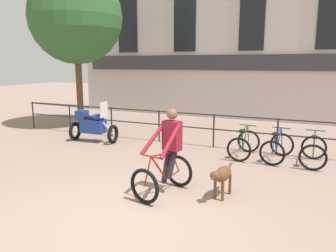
{
  "coord_description": "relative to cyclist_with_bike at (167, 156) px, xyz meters",
  "views": [
    {
      "loc": [
        2.79,
        -4.38,
        2.59
      ],
      "look_at": [
        -0.49,
        2.86,
        1.05
      ],
      "focal_mm": 35.0,
      "sensor_mm": 36.0,
      "label": 1
    }
  ],
  "objects": [
    {
      "name": "parked_bicycle_mid_left",
      "position": [
        1.78,
        3.21,
        -0.41
      ],
      "size": [
        0.8,
        1.19,
        0.86
      ],
      "rotation": [
        0.0,
        0.0,
        3.01
      ],
      "color": "black",
      "rests_on": "ground_plane"
    },
    {
      "name": "cyclist_with_bike",
      "position": [
        0.0,
        0.0,
        0.0
      ],
      "size": [
        0.92,
        1.29,
        1.7
      ],
      "rotation": [
        0.0,
        0.0,
        -0.22
      ],
      "color": "black",
      "rests_on": "ground_plane"
    },
    {
      "name": "canal_railing",
      "position": [
        -0.18,
        3.87,
        -0.05
      ],
      "size": [
        15.05,
        0.05,
        1.05
      ],
      "color": "#232326",
      "rests_on": "ground_plane"
    },
    {
      "name": "parked_bicycle_mid_right",
      "position": [
        2.67,
        3.21,
        -0.41
      ],
      "size": [
        0.67,
        1.12,
        0.86
      ],
      "rotation": [
        0.0,
        0.0,
        3.13
      ],
      "color": "black",
      "rests_on": "ground_plane"
    },
    {
      "name": "parked_motorcycle",
      "position": [
        -4.04,
        2.95,
        -0.2
      ],
      "size": [
        1.62,
        0.75,
        1.35
      ],
      "rotation": [
        0.0,
        0.0,
        1.65
      ],
      "color": "black",
      "rests_on": "ground_plane"
    },
    {
      "name": "tree_canalside_left",
      "position": [
        -6.33,
        5.15,
        3.6
      ],
      "size": [
        3.69,
        3.69,
        6.22
      ],
      "color": "brown",
      "rests_on": "ground_plane"
    },
    {
      "name": "dog",
      "position": [
        1.08,
        0.19,
        -0.31
      ],
      "size": [
        0.31,
        1.0,
        0.64
      ],
      "rotation": [
        0.0,
        0.0,
        -0.12
      ],
      "color": "brown",
      "rests_on": "ground_plane"
    },
    {
      "name": "ground_plane",
      "position": [
        -0.18,
        -1.33,
        -0.76
      ],
      "size": [
        60.0,
        60.0,
        0.0
      ],
      "primitive_type": "plane",
      "color": "gray"
    },
    {
      "name": "parked_bicycle_near_lamp",
      "position": [
        0.89,
        3.21,
        -0.41
      ],
      "size": [
        0.72,
        1.14,
        0.86
      ],
      "rotation": [
        0.0,
        0.0,
        3.09
      ],
      "color": "black",
      "rests_on": "ground_plane"
    }
  ]
}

